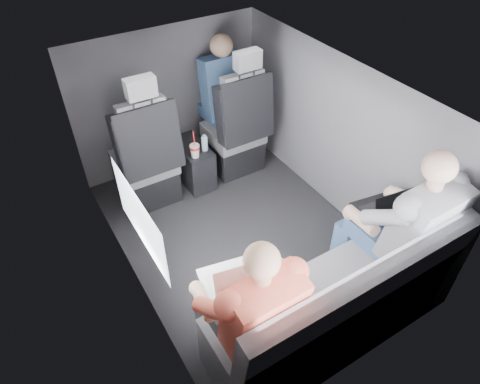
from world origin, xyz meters
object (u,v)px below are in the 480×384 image
rear_bench (332,309)px  soda_cup (195,150)px  center_console (193,164)px  passenger_front_right (223,88)px  laptop_black (382,208)px  passenger_rear_right (401,225)px  front_seat_left (147,164)px  water_bottle (205,144)px  passenger_rear_left (248,309)px  front_seat_right (236,134)px  laptop_white (236,280)px

rear_bench → soda_cup: 1.78m
center_console → passenger_front_right: bearing=25.4°
laptop_black → passenger_front_right: size_ratio=0.41×
passenger_rear_right → passenger_front_right: size_ratio=1.56×
front_seat_left → passenger_rear_right: 2.10m
laptop_black → water_bottle: bearing=110.6°
soda_cup → passenger_rear_right: bearing=-69.2°
center_console → water_bottle: (0.07, -0.13, 0.27)m
passenger_rear_left → soda_cup: bearing=72.8°
front_seat_right → soda_cup: size_ratio=4.85×
passenger_rear_left → passenger_rear_right: 1.16m
laptop_black → passenger_front_right: passenger_front_right is taller
soda_cup → water_bottle: bearing=17.5°
water_bottle → passenger_rear_right: size_ratio=0.12×
laptop_black → passenger_rear_right: passenger_rear_right is taller
front_seat_left → water_bottle: bearing=-9.7°
rear_bench → passenger_rear_left: size_ratio=1.32×
center_console → soda_cup: size_ratio=1.84×
rear_bench → front_seat_right: bearing=76.7°
rear_bench → laptop_white: bearing=151.5°
water_bottle → passenger_front_right: size_ratio=0.19×
rear_bench → water_bottle: bearing=87.8°
front_seat_left → laptop_white: (-0.08, -1.62, 0.24)m
laptop_white → passenger_rear_left: (-0.04, -0.19, -0.01)m
center_console → passenger_rear_left: bearing=-107.1°
center_console → soda_cup: bearing=-105.8°
soda_cup → water_bottle: 0.12m
rear_bench → water_bottle: 1.82m
front_seat_right → laptop_white: (-0.98, -1.62, 0.24)m
soda_cup → passenger_rear_right: size_ratio=0.20×
rear_bench → laptop_black: 0.77m
passenger_rear_right → laptop_white: bearing=170.3°
front_seat_left → soda_cup: (0.40, -0.12, 0.07)m
front_seat_left → laptop_black: front_seat_left is taller
laptop_white → passenger_front_right: bearing=62.3°
water_bottle → passenger_rear_left: passenger_rear_left is taller
center_console → passenger_rear_right: 1.99m
water_bottle → passenger_rear_left: 1.84m
front_seat_right → rear_bench: 1.96m
center_console → passenger_front_right: 0.75m
passenger_rear_left → passenger_rear_right: bearing=-0.1°
passenger_rear_left → rear_bench: bearing=-9.5°
laptop_white → passenger_front_right: passenger_front_right is taller
front_seat_right → water_bottle: front_seat_right is taller
front_seat_right → passenger_rear_right: size_ratio=0.98×
center_console → laptop_white: laptop_white is taller
soda_cup → passenger_rear_right: (0.64, -1.68, 0.19)m
front_seat_left → laptop_white: front_seat_left is taller
rear_bench → passenger_rear_right: 0.69m
water_bottle → passenger_rear_left: size_ratio=0.13×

